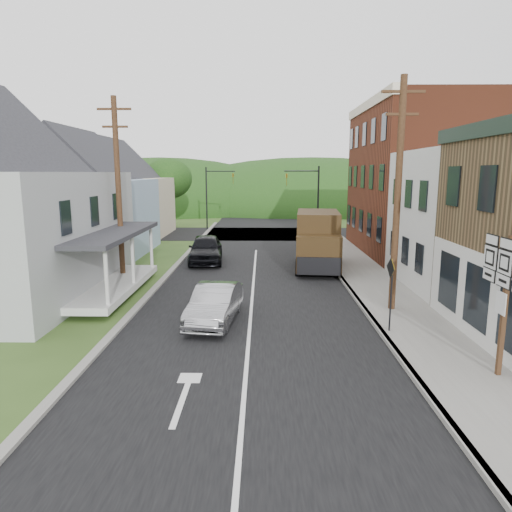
{
  "coord_description": "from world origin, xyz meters",
  "views": [
    {
      "loc": [
        0.45,
        -14.07,
        5.48
      ],
      "look_at": [
        0.19,
        3.81,
        2.2
      ],
      "focal_mm": 32.0,
      "sensor_mm": 36.0,
      "label": 1
    }
  ],
  "objects_px": {
    "route_sign_cluster": "(505,286)",
    "delivery_van": "(318,241)",
    "warning_sign": "(391,284)",
    "dark_sedan": "(206,249)",
    "silver_sedan": "(215,304)"
  },
  "relations": [
    {
      "from": "route_sign_cluster",
      "to": "delivery_van",
      "type": "bearing_deg",
      "value": 101.86
    },
    {
      "from": "delivery_van",
      "to": "warning_sign",
      "type": "distance_m",
      "value": 10.93
    },
    {
      "from": "dark_sedan",
      "to": "warning_sign",
      "type": "height_order",
      "value": "warning_sign"
    },
    {
      "from": "dark_sedan",
      "to": "delivery_van",
      "type": "distance_m",
      "value": 6.94
    },
    {
      "from": "dark_sedan",
      "to": "delivery_van",
      "type": "height_order",
      "value": "delivery_van"
    },
    {
      "from": "delivery_van",
      "to": "warning_sign",
      "type": "xyz_separation_m",
      "value": [
        1.16,
        -10.87,
        0.13
      ]
    },
    {
      "from": "dark_sedan",
      "to": "route_sign_cluster",
      "type": "relative_size",
      "value": 1.32
    },
    {
      "from": "route_sign_cluster",
      "to": "warning_sign",
      "type": "distance_m",
      "value": 4.01
    },
    {
      "from": "dark_sedan",
      "to": "delivery_van",
      "type": "xyz_separation_m",
      "value": [
        6.66,
        -1.78,
        0.81
      ]
    },
    {
      "from": "delivery_van",
      "to": "route_sign_cluster",
      "type": "relative_size",
      "value": 1.6
    },
    {
      "from": "silver_sedan",
      "to": "warning_sign",
      "type": "distance_m",
      "value": 6.3
    },
    {
      "from": "dark_sedan",
      "to": "warning_sign",
      "type": "bearing_deg",
      "value": -62.73
    },
    {
      "from": "warning_sign",
      "to": "route_sign_cluster",
      "type": "bearing_deg",
      "value": -65.75
    },
    {
      "from": "silver_sedan",
      "to": "warning_sign",
      "type": "relative_size",
      "value": 1.64
    },
    {
      "from": "dark_sedan",
      "to": "silver_sedan",
      "type": "bearing_deg",
      "value": -85.75
    }
  ]
}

